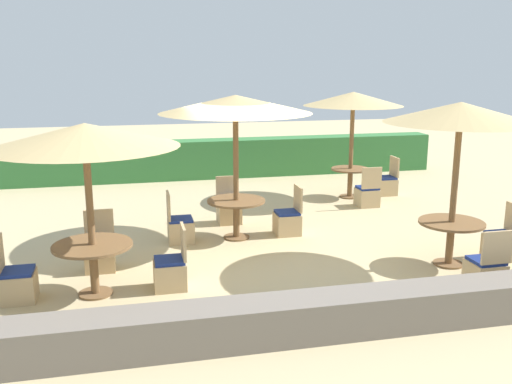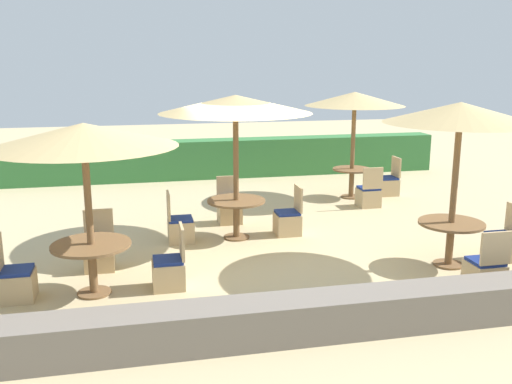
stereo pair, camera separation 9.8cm
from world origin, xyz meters
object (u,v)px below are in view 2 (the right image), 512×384
Objects in this scene: patio_chair_center_west at (180,228)px; patio_chair_center_north at (229,210)px; parasol_center at (235,105)px; patio_chair_back_right_east at (388,184)px; patio_chair_front_left_east at (170,271)px; patio_chair_center_east at (288,221)px; patio_chair_back_right_south at (369,195)px; patio_chair_front_right_east at (502,244)px; round_table_front_right at (451,232)px; patio_chair_front_right_south at (485,272)px; round_table_front_left at (92,254)px; round_table_back_right at (352,176)px; parasol_back_right at (355,100)px; round_table_center at (236,208)px; parasol_front_left at (84,136)px; patio_chair_front_left_north at (100,253)px; patio_chair_front_left_west at (16,282)px; parasol_front_right at (460,114)px.

patio_chair_center_west is 1.00× the size of patio_chair_center_north.
patio_chair_back_right_east is at bearing 31.53° from parasol_center.
patio_chair_center_east is (2.38, 2.15, 0.00)m from patio_chair_front_left_east.
patio_chair_center_west and patio_chair_back_right_south have the same top height.
patio_chair_back_right_east is (5.62, 4.73, 0.00)m from patio_chair_front_left_east.
patio_chair_center_north is at bearing 52.27° from patio_chair_front_right_east.
round_table_front_right is 1.12× the size of patio_chair_front_right_south.
patio_chair_center_north is 4.48m from patio_chair_back_right_east.
round_table_front_left is 1.21× the size of round_table_back_right.
patio_chair_front_right_south is at bearing 125.71° from patio_chair_center_north.
parasol_back_right reaches higher than patio_chair_front_left_east.
patio_chair_front_right_south is at bearing -92.02° from parasol_back_right.
round_table_front_left is at bearing -33.40° from patio_chair_center_west.
patio_chair_center_north is 1.00× the size of patio_chair_back_right_east.
patio_chair_back_right_south reaches higher than round_table_center.
patio_chair_front_right_south is 5.96m from parasol_front_left.
round_table_back_right is (5.68, 3.66, 0.26)m from patio_chair_front_left_north.
patio_chair_front_left_north is at bearing -147.17° from round_table_back_right.
round_table_back_right is at bearing -41.89° from patio_chair_center_east.
patio_chair_center_north is (-3.05, 3.19, -0.31)m from round_table_front_right.
parasol_back_right is at bearing 93.68° from patio_chair_back_right_south.
patio_chair_front_left_east is 1.00× the size of patio_chair_front_left_west.
patio_chair_front_left_east is at bearing 166.85° from patio_chair_front_right_south.
patio_chair_front_right_east and patio_chair_back_right_east have the same top height.
patio_chair_front_left_east is 0.37× the size of parasol_back_right.
patio_chair_front_right_south is 1.00× the size of patio_chair_center_north.
round_table_center is at bearing -142.08° from parasol_back_right.
patio_chair_front_left_east is 1.00× the size of patio_chair_center_west.
parasol_front_right is 2.87× the size of round_table_back_right.
parasol_front_right is 2.82× the size of patio_chair_front_right_east.
parasol_front_left is 2.72× the size of patio_chair_front_left_east.
patio_chair_front_right_south is 3.80m from patio_chair_center_east.
parasol_front_left is (-5.54, 0.03, 1.69)m from round_table_front_right.
parasol_back_right is at bearing 37.92° from parasol_center.
parasol_back_right is at bearing 87.87° from round_table_front_right.
patio_chair_back_right_south is at bearing -51.31° from patio_chair_front_left_east.
patio_chair_front_left_west is at bearing -148.76° from parasol_center.
patio_chair_center_west is 1.00× the size of patio_chair_back_right_east.
patio_chair_back_right_east is at bearing 35.23° from parasol_front_left.
patio_chair_center_east is at bearing -131.89° from round_table_back_right.
patio_chair_front_right_south is 0.84× the size of round_table_front_left.
patio_chair_back_right_east is (7.73, 4.72, 0.00)m from patio_chair_front_left_west.
patio_chair_front_left_west is at bearing -148.76° from round_table_center.
patio_chair_center_east and patio_chair_back_right_east have the same top height.
parasol_front_left reaches higher than patio_chair_center_west.
parasol_front_right reaches higher than patio_chair_back_right_east.
patio_chair_center_east is 1.00× the size of patio_chair_back_right_south.
parasol_front_right is at bearing -92.13° from parasol_back_right.
parasol_back_right is at bearing -154.96° from patio_chair_center_north.
round_table_front_left reaches higher than round_table_back_right.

